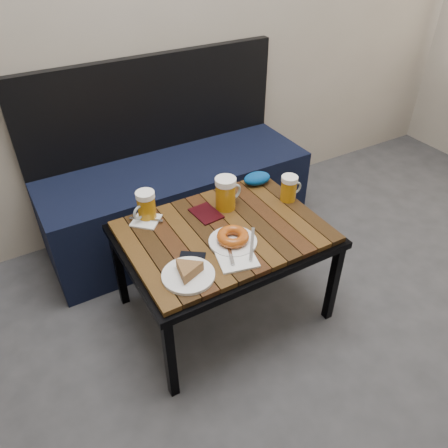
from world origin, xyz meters
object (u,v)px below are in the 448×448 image
beer_mug_left (146,205)px  beer_mug_right (289,188)px  beer_mug_centre (226,193)px  plate_bagel (233,239)px  cafe_table (224,238)px  bench (175,193)px  plate_pie (188,272)px  passport_burgundy (206,213)px  passport_navy (191,264)px  knit_pouch (257,178)px

beer_mug_left → beer_mug_right: (0.60, -0.18, -0.01)m
beer_mug_left → beer_mug_centre: beer_mug_centre is taller
plate_bagel → cafe_table: bearing=81.7°
cafe_table → beer_mug_right: beer_mug_right is taller
bench → cafe_table: size_ratio=1.67×
beer_mug_right → plate_pie: (-0.61, -0.22, -0.04)m
cafe_table → passport_burgundy: passport_burgundy is taller
beer_mug_right → passport_burgundy: size_ratio=0.85×
beer_mug_left → beer_mug_centre: bearing=139.5°
beer_mug_left → plate_pie: size_ratio=0.66×
beer_mug_left → passport_navy: (0.03, -0.36, -0.06)m
beer_mug_centre → passport_burgundy: beer_mug_centre is taller
plate_bagel → beer_mug_right: bearing=20.8°
plate_pie → passport_burgundy: bearing=52.4°
beer_mug_left → passport_navy: 0.36m
cafe_table → knit_pouch: knit_pouch is taller
plate_bagel → passport_navy: bearing=-171.7°
beer_mug_centre → plate_bagel: bearing=-124.7°
beer_mug_centre → passport_navy: size_ratio=1.09×
bench → beer_mug_right: bench is taller
knit_pouch → passport_navy: bearing=-146.1°
plate_bagel → passport_navy: 0.20m
passport_navy → knit_pouch: knit_pouch is taller
passport_burgundy → knit_pouch: size_ratio=1.05×
plate_pie → passport_burgundy: (0.24, 0.31, -0.02)m
beer_mug_left → beer_mug_right: 0.63m
beer_mug_right → plate_pie: beer_mug_right is taller
cafe_table → plate_pie: bearing=-144.9°
beer_mug_centre → passport_burgundy: 0.12m
beer_mug_centre → beer_mug_right: size_ratio=1.25×
plate_bagel → passport_burgundy: size_ratio=1.69×
beer_mug_centre → plate_bagel: beer_mug_centre is taller
passport_navy → passport_burgundy: (0.20, 0.26, 0.00)m
bench → knit_pouch: (0.25, -0.41, 0.23)m
cafe_table → plate_pie: 0.31m
beer_mug_left → beer_mug_centre: 0.34m
cafe_table → bench: bearing=84.5°
beer_mug_centre → passport_navy: beer_mug_centre is taller
plate_bagel → knit_pouch: knit_pouch is taller
beer_mug_right → plate_bagel: bearing=-159.6°
passport_burgundy → knit_pouch: bearing=11.5°
bench → beer_mug_left: (-0.30, -0.41, 0.26)m
cafe_table → beer_mug_left: (-0.24, 0.23, 0.11)m
passport_navy → passport_burgundy: size_ratio=0.97×
knit_pouch → beer_mug_centre: bearing=-156.9°
beer_mug_right → passport_burgundy: (-0.37, 0.08, -0.06)m
bench → beer_mug_left: 0.57m
beer_mug_centre → passport_burgundy: (-0.10, -0.00, -0.07)m
beer_mug_left → knit_pouch: 0.56m
passport_navy → passport_burgundy: bearing=87.2°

